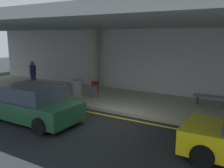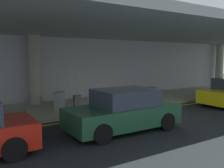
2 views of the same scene
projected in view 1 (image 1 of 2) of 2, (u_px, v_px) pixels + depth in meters
The scene contains 12 objects.
ground_plane at pixel (108, 122), 9.94m from camera, with size 60.00×60.00×0.00m, color black.
sidewalk at pixel (140, 102), 12.53m from camera, with size 26.00×4.20×0.15m, color #A0A58A.
lane_stripe_yellow at pixel (116, 117), 10.48m from camera, with size 26.00×0.14×0.01m, color yellow.
support_column_far_left at pixel (93, 59), 15.48m from camera, with size 0.63×0.63×3.65m, color #A1A089.
ceiling_overhang at pixel (137, 24), 11.37m from camera, with size 28.00×13.20×0.30m, color gray.
terminal_back_wall at pixel (157, 63), 14.07m from camera, with size 26.00×0.30×3.80m, color #B2B6BA.
car_dark_green at pixel (32, 104), 9.86m from camera, with size 4.10×1.92×1.50m.
traveler_with_luggage at pixel (33, 73), 15.58m from camera, with size 0.38×0.38×1.68m.
suitcase_upright_primary at pixel (93, 91), 13.31m from camera, with size 0.36×0.22×0.90m.
suitcase_upright_secondary at pixel (95, 87), 14.53m from camera, with size 0.36×0.22×0.90m.
bench_metal at pixel (211, 99), 11.59m from camera, with size 1.60×0.50×0.48m.
trash_bin_steel at pixel (77, 88), 13.68m from camera, with size 0.56×0.56×0.85m, color gray.
Camera 1 is at (5.05, -8.01, 3.40)m, focal length 39.54 mm.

